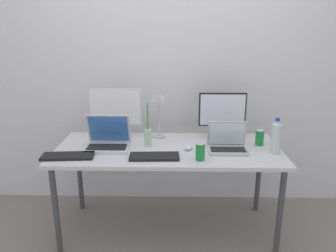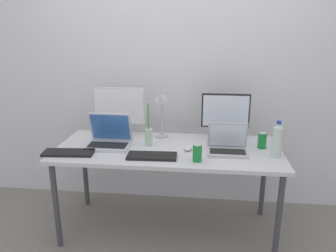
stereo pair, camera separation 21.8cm
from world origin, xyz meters
name	(u,v)px [view 1 (the left image)]	position (x,y,z in m)	size (l,w,h in m)	color
ground_plane	(168,228)	(0.00, 0.00, 0.00)	(16.00, 16.00, 0.00)	gray
wall_back	(169,68)	(0.00, 0.59, 1.30)	(7.00, 0.08, 2.60)	silver
work_desk	(168,155)	(0.00, 0.00, 0.68)	(1.77, 0.75, 0.74)	#424247
monitor_left	(115,111)	(-0.46, 0.28, 0.97)	(0.45, 0.19, 0.42)	silver
monitor_center	(222,113)	(0.45, 0.24, 0.96)	(0.40, 0.17, 0.39)	black
laptop_silver	(108,140)	(-0.48, 0.00, 0.80)	(0.34, 0.26, 0.26)	silver
laptop_secondary	(227,144)	(0.46, -0.04, 0.79)	(0.30, 0.21, 0.22)	#B7B7BC
keyboard_main	(154,156)	(-0.10, -0.21, 0.75)	(0.36, 0.15, 0.02)	black
keyboard_aux	(68,156)	(-0.73, -0.21, 0.75)	(0.38, 0.14, 0.02)	black
mouse_by_keyboard	(189,147)	(0.16, -0.04, 0.76)	(0.06, 0.09, 0.04)	silver
water_bottle	(276,137)	(0.81, -0.10, 0.87)	(0.07, 0.07, 0.27)	silver
soda_can_near_keyboard	(260,138)	(0.74, 0.08, 0.80)	(0.07, 0.07, 0.13)	#197F33
soda_can_by_laptop	(200,152)	(0.24, -0.24, 0.80)	(0.07, 0.07, 0.13)	#197F33
bamboo_vase	(148,136)	(-0.16, 0.04, 0.82)	(0.06, 0.06, 0.35)	#B2D1B7
desk_lamp	(159,107)	(-0.08, 0.22, 1.02)	(0.11, 0.18, 0.42)	#B7B7BC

